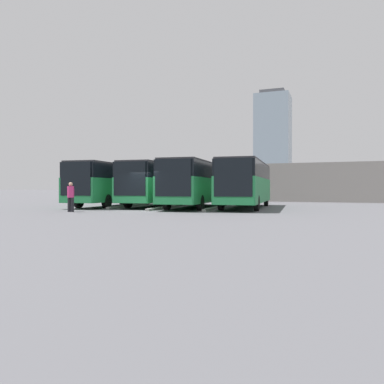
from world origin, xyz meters
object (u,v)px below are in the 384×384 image
(bus_2, at_px, (160,183))
(bus_3, at_px, (115,183))
(bus_1, at_px, (197,183))
(bus_0, at_px, (246,183))
(pedestrian, at_px, (71,196))

(bus_2, xyz_separation_m, bus_3, (3.55, 1.01, 0.00))
(bus_2, distance_m, bus_3, 3.69)
(bus_1, relative_size, bus_2, 1.00)
(bus_0, relative_size, pedestrian, 6.30)
(bus_2, bearing_deg, bus_1, 160.14)
(bus_0, distance_m, bus_2, 7.10)
(pedestrian, bearing_deg, bus_1, -127.10)
(bus_2, height_order, bus_3, same)
(bus_1, xyz_separation_m, pedestrian, (5.54, 7.49, -0.89))
(bus_1, distance_m, bus_2, 3.67)
(pedestrian, bearing_deg, bus_3, -78.86)
(bus_3, distance_m, pedestrian, 7.66)
(bus_0, distance_m, bus_1, 3.61)
(bus_0, xyz_separation_m, bus_1, (3.55, 0.69, 0.00))
(bus_3, bearing_deg, bus_1, 175.73)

